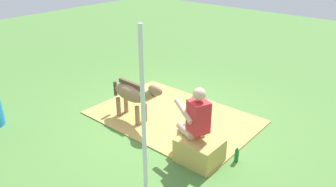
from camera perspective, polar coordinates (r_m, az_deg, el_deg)
ground_plane at (r=6.57m, az=-0.51°, el=-4.74°), size 24.00×24.00×0.00m
hay_patch at (r=6.68m, az=0.92°, el=-4.10°), size 3.21×2.22×0.02m
hay_bale at (r=5.35m, az=5.51°, el=-9.86°), size 0.67×0.56×0.41m
person_seated at (r=5.19m, az=4.64°, el=-4.58°), size 0.72×0.57×1.29m
pony_standing at (r=6.35m, az=-6.01°, el=-0.13°), size 1.35×0.35×0.94m
soda_bottle at (r=5.48m, az=11.90°, el=-10.37°), size 0.07×0.07×0.28m
tent_pole_left at (r=4.25m, az=-4.33°, el=-3.89°), size 0.06×0.06×2.41m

